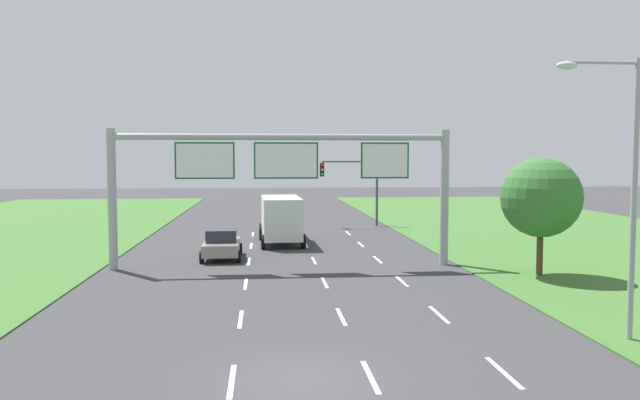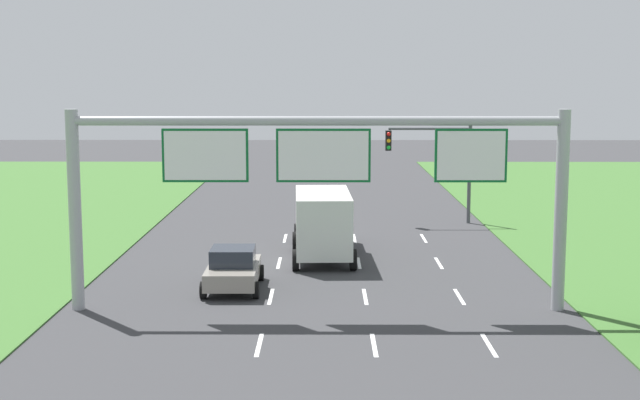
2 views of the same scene
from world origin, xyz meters
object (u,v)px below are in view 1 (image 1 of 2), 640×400
Objects in this scene: car_near_red at (222,244)px; sign_gantry at (284,170)px; traffic_light_mast at (353,179)px; box_truck at (280,217)px; street_lamp at (623,174)px; roadside_tree_mid at (541,198)px.

sign_gantry reaches higher than car_near_red.
sign_gantry is 19.63m from traffic_light_mast.
car_near_red is 6.09m from sign_gantry.
box_truck is (3.39, 6.45, 0.86)m from car_near_red.
street_lamp reaches higher than car_near_red.
sign_gantry is (3.34, -2.98, 4.13)m from car_near_red.
car_near_red is 21.66m from street_lamp.
traffic_light_mast is at bearing 57.86° from car_near_red.
traffic_light_mast is (9.58, 15.61, 3.07)m from car_near_red.
traffic_light_mast is 0.66× the size of street_lamp.
roadside_tree_mid is at bearing -17.08° from sign_gantry.
roadside_tree_mid is (2.19, 10.18, -1.37)m from street_lamp.
street_lamp is (9.60, -23.25, 3.42)m from box_truck.
street_lamp is (9.65, -13.82, 0.15)m from sign_gantry.
street_lamp is at bearing -55.08° from sign_gantry.
street_lamp is at bearing -52.87° from car_near_red.
box_truck is 25.38m from street_lamp.
box_truck is at bearing -124.06° from traffic_light_mast.
street_lamp is (3.41, -32.40, 1.21)m from traffic_light_mast.
car_near_red is 18.57m from traffic_light_mast.
car_near_red is at bearing 138.30° from sign_gantry.
box_truck is 0.92× the size of street_lamp.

